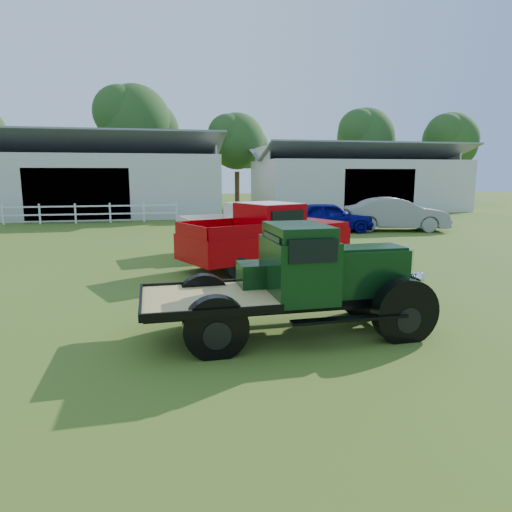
{
  "coord_description": "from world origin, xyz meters",
  "views": [
    {
      "loc": [
        -1.91,
        -9.02,
        2.93
      ],
      "look_at": [
        0.2,
        1.2,
        1.05
      ],
      "focal_mm": 32.0,
      "sensor_mm": 36.0,
      "label": 1
    }
  ],
  "objects": [
    {
      "name": "tree_d",
      "position": [
        18.0,
        34.0,
        5.0
      ],
      "size": [
        6.0,
        6.0,
        10.0
      ],
      "primitive_type": null,
      "color": "#33581D",
      "rests_on": "ground"
    },
    {
      "name": "shed_right",
      "position": [
        14.0,
        27.0,
        2.6
      ],
      "size": [
        16.8,
        9.2,
        5.2
      ],
      "primitive_type": null,
      "color": "beige",
      "rests_on": "ground"
    },
    {
      "name": "tree_b",
      "position": [
        -4.0,
        34.0,
        5.75
      ],
      "size": [
        6.9,
        6.9,
        11.5
      ],
      "primitive_type": null,
      "color": "#33581D",
      "rests_on": "ground"
    },
    {
      "name": "ground",
      "position": [
        0.0,
        0.0,
        0.0
      ],
      "size": [
        120.0,
        120.0,
        0.0
      ],
      "primitive_type": "plane",
      "color": "#476321"
    },
    {
      "name": "tree_e",
      "position": [
        26.0,
        32.0,
        4.75
      ],
      "size": [
        5.7,
        5.7,
        9.5
      ],
      "primitive_type": null,
      "color": "#33581D",
      "rests_on": "ground"
    },
    {
      "name": "red_pickup",
      "position": [
        1.31,
        4.98,
        1.03
      ],
      "size": [
        6.04,
        4.25,
        2.06
      ],
      "primitive_type": null,
      "rotation": [
        0.0,
        0.0,
        0.41
      ],
      "color": "#A20008",
      "rests_on": "ground"
    },
    {
      "name": "vintage_flatbed",
      "position": [
        0.38,
        -1.2,
        1.02
      ],
      "size": [
        5.19,
        2.16,
        2.04
      ],
      "primitive_type": null,
      "rotation": [
        0.0,
        0.0,
        0.02
      ],
      "color": "black",
      "rests_on": "ground"
    },
    {
      "name": "misc_car_blue",
      "position": [
        6.47,
        13.07,
        0.76
      ],
      "size": [
        4.71,
        2.5,
        1.53
      ],
      "primitive_type": "imported",
      "rotation": [
        0.0,
        0.0,
        1.41
      ],
      "color": "#05066F",
      "rests_on": "ground"
    },
    {
      "name": "shed_left",
      "position": [
        -7.0,
        26.0,
        2.8
      ],
      "size": [
        18.8,
        10.2,
        5.6
      ],
      "primitive_type": null,
      "color": "beige",
      "rests_on": "ground"
    },
    {
      "name": "misc_car_grey",
      "position": [
        10.07,
        12.8,
        0.86
      ],
      "size": [
        5.49,
        3.05,
        1.71
      ],
      "primitive_type": "imported",
      "rotation": [
        0.0,
        0.0,
        1.32
      ],
      "color": "gray",
      "rests_on": "ground"
    },
    {
      "name": "white_pickup",
      "position": [
        1.17,
        7.91,
        0.91
      ],
      "size": [
        5.23,
        2.85,
        1.82
      ],
      "primitive_type": null,
      "rotation": [
        0.0,
        0.0,
        0.2
      ],
      "color": "beige",
      "rests_on": "ground"
    },
    {
      "name": "fence_rail",
      "position": [
        -8.0,
        20.0,
        0.6
      ],
      "size": [
        14.2,
        0.16,
        1.2
      ],
      "primitive_type": null,
      "color": "white",
      "rests_on": "ground"
    },
    {
      "name": "tree_c",
      "position": [
        5.0,
        33.0,
        4.5
      ],
      "size": [
        5.4,
        5.4,
        9.0
      ],
      "primitive_type": null,
      "color": "#33581D",
      "rests_on": "ground"
    }
  ]
}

